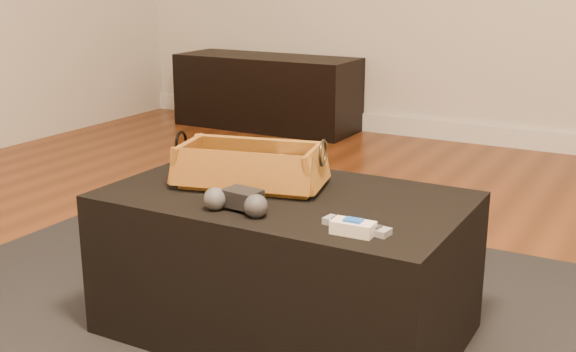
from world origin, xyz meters
The scene contains 11 objects.
floor centered at (0.00, 0.00, -0.01)m, with size 5.00×5.50×0.01m, color brown.
baseboard centered at (0.00, 2.73, 0.06)m, with size 5.00×0.04×0.12m, color white.
media_cabinet centered at (-1.40, 2.51, 0.24)m, with size 1.24×0.45×0.49m, color black.
area_rug centered at (0.14, -0.04, 0.01)m, with size 2.60×2.00×0.01m, color black.
ottoman centered at (0.14, 0.01, 0.22)m, with size 1.00×0.60×0.42m, color black.
tv_remote centered at (0.00, 0.01, 0.46)m, with size 0.23×0.05×0.02m, color black.
cloth_bundle centered at (0.12, 0.09, 0.48)m, with size 0.12×0.08×0.06m, color #CBAA8C.
wicker_basket centered at (0.02, 0.03, 0.48)m, with size 0.47×0.32×0.15m.
game_controller centered at (0.11, -0.18, 0.46)m, with size 0.19×0.10×0.06m.
silver_remote centered at (0.44, -0.15, 0.44)m, with size 0.18×0.06×0.02m.
cream_gadget centered at (0.44, -0.19, 0.45)m, with size 0.10×0.06×0.04m.
Camera 1 is at (1.09, -1.67, 1.03)m, focal length 45.00 mm.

